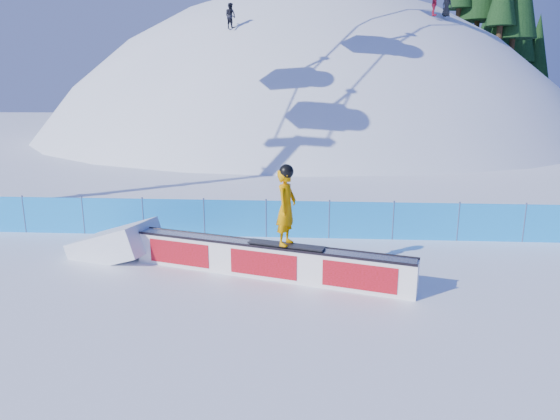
{
  "coord_description": "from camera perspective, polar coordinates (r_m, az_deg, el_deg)",
  "views": [
    {
      "loc": [
        0.45,
        -10.78,
        4.71
      ],
      "look_at": [
        -0.45,
        2.87,
        1.31
      ],
      "focal_mm": 32.0,
      "sensor_mm": 36.0,
      "label": 1
    }
  ],
  "objects": [
    {
      "name": "ground",
      "position": [
        11.78,
        1.29,
        -9.61
      ],
      "size": [
        160.0,
        160.0,
        0.0
      ],
      "primitive_type": "plane",
      "color": "white",
      "rests_on": "ground"
    },
    {
      "name": "snow_hill",
      "position": [
        57.46,
        3.06,
        -9.34
      ],
      "size": [
        64.0,
        64.0,
        64.0
      ],
      "color": "white",
      "rests_on": "ground"
    },
    {
      "name": "treeline",
      "position": [
        55.41,
        28.46,
        18.12
      ],
      "size": [
        22.0,
        13.47,
        20.59
      ],
      "color": "#362415",
      "rests_on": "ground"
    },
    {
      "name": "safety_fence",
      "position": [
        15.83,
        2.02,
        -1.08
      ],
      "size": [
        22.05,
        0.05,
        1.3
      ],
      "color": "#1797F7",
      "rests_on": "ground"
    },
    {
      "name": "rail_box",
      "position": [
        12.65,
        -1.53,
        -5.78
      ],
      "size": [
        7.25,
        2.63,
        0.89
      ],
      "rotation": [
        0.0,
        0.0,
        -0.29
      ],
      "color": "white",
      "rests_on": "ground"
    },
    {
      "name": "snow_ramp",
      "position": [
        15.06,
        -18.16,
        -4.98
      ],
      "size": [
        2.72,
        2.12,
        1.49
      ],
      "primitive_type": null,
      "rotation": [
        0.0,
        -0.31,
        -0.29
      ],
      "color": "white",
      "rests_on": "ground"
    },
    {
      "name": "snowboarder",
      "position": [
        12.06,
        0.72,
        0.42
      ],
      "size": [
        1.96,
        0.89,
        2.03
      ],
      "rotation": [
        0.0,
        0.0,
        1.22
      ],
      "color": "black",
      "rests_on": "rail_box"
    }
  ]
}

